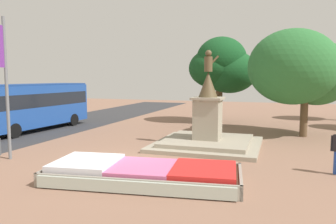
{
  "coord_description": "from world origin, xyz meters",
  "views": [
    {
      "loc": [
        5.95,
        -12.19,
        3.62
      ],
      "look_at": [
        1.06,
        2.2,
        2.01
      ],
      "focal_mm": 35.0,
      "sensor_mm": 36.0,
      "label": 1
    }
  ],
  "objects_px": {
    "banner_pole": "(6,84)",
    "city_bus": "(32,104)",
    "flower_planter": "(141,173)",
    "kerb_bollard_mid_b": "(0,146)",
    "statue_monument": "(207,130)"
  },
  "relations": [
    {
      "from": "city_bus",
      "to": "banner_pole",
      "type": "bearing_deg",
      "value": -55.54
    },
    {
      "from": "flower_planter",
      "to": "statue_monument",
      "type": "height_order",
      "value": "statue_monument"
    },
    {
      "from": "flower_planter",
      "to": "banner_pole",
      "type": "relative_size",
      "value": 1.13
    },
    {
      "from": "flower_planter",
      "to": "statue_monument",
      "type": "relative_size",
      "value": 1.3
    },
    {
      "from": "statue_monument",
      "to": "kerb_bollard_mid_b",
      "type": "relative_size",
      "value": 6.61
    },
    {
      "from": "kerb_bollard_mid_b",
      "to": "statue_monument",
      "type": "bearing_deg",
      "value": 30.4
    },
    {
      "from": "banner_pole",
      "to": "city_bus",
      "type": "distance_m",
      "value": 8.26
    },
    {
      "from": "flower_planter",
      "to": "kerb_bollard_mid_b",
      "type": "xyz_separation_m",
      "value": [
        -7.82,
        1.45,
        0.14
      ]
    },
    {
      "from": "flower_planter",
      "to": "city_bus",
      "type": "distance_m",
      "value": 13.85
    },
    {
      "from": "flower_planter",
      "to": "city_bus",
      "type": "bearing_deg",
      "value": 145.96
    },
    {
      "from": "statue_monument",
      "to": "banner_pole",
      "type": "distance_m",
      "value": 9.87
    },
    {
      "from": "flower_planter",
      "to": "city_bus",
      "type": "relative_size",
      "value": 0.75
    },
    {
      "from": "city_bus",
      "to": "statue_monument",
      "type": "bearing_deg",
      "value": -5.17
    },
    {
      "from": "flower_planter",
      "to": "kerb_bollard_mid_b",
      "type": "distance_m",
      "value": 7.95
    },
    {
      "from": "flower_planter",
      "to": "banner_pole",
      "type": "bearing_deg",
      "value": 171.56
    }
  ]
}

